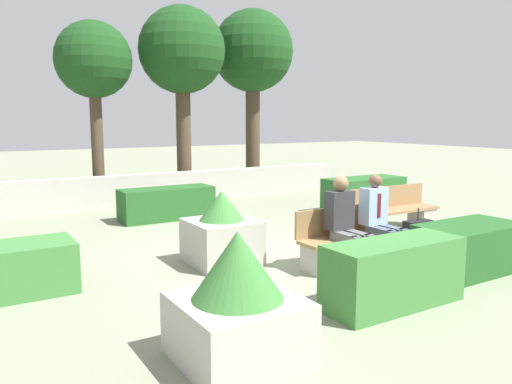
{
  "coord_description": "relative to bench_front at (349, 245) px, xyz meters",
  "views": [
    {
      "loc": [
        -4.02,
        -6.41,
        2.08
      ],
      "look_at": [
        0.23,
        0.5,
        0.9
      ],
      "focal_mm": 35.0,
      "sensor_mm": 36.0,
      "label": 1
    }
  ],
  "objects": [
    {
      "name": "person_seated_woman",
      "position": [
        -0.21,
        -0.13,
        0.41
      ],
      "size": [
        0.38,
        0.64,
        1.31
      ],
      "color": "slate",
      "rests_on": "ground_plane"
    },
    {
      "name": "hedge_block_far_left",
      "position": [
        3.24,
        3.11,
        0.08
      ],
      "size": [
        1.92,
        0.79,
        0.77
      ],
      "color": "#286028",
      "rests_on": "ground_plane"
    },
    {
      "name": "person_seated_man",
      "position": [
        0.44,
        -0.14,
        0.4
      ],
      "size": [
        0.38,
        0.64,
        1.3
      ],
      "color": "#515B70",
      "rests_on": "ground_plane"
    },
    {
      "name": "tree_center_left",
      "position": [
        -1.66,
        7.32,
        3.12
      ],
      "size": [
        1.84,
        1.84,
        4.43
      ],
      "color": "#473828",
      "rests_on": "ground_plane"
    },
    {
      "name": "bench_front",
      "position": [
        0.0,
        0.0,
        0.0
      ],
      "size": [
        1.61,
        0.48,
        0.83
      ],
      "color": "#937047",
      "rests_on": "ground_plane"
    },
    {
      "name": "planter_corner_right",
      "position": [
        -2.76,
        -1.64,
        0.2
      ],
      "size": [
        1.02,
        1.02,
        1.15
      ],
      "color": "#ADA89E",
      "rests_on": "ground_plane"
    },
    {
      "name": "hedge_block_mid_left",
      "position": [
        1.27,
        -1.06,
        0.02
      ],
      "size": [
        1.51,
        0.86,
        0.66
      ],
      "color": "#235623",
      "rests_on": "ground_plane"
    },
    {
      "name": "perimeter_wall",
      "position": [
        -0.76,
        6.62,
        0.07
      ],
      "size": [
        11.42,
        0.3,
        0.75
      ],
      "color": "#ADA89E",
      "rests_on": "ground_plane"
    },
    {
      "name": "planter_corner_left",
      "position": [
        -1.5,
        1.06,
        0.14
      ],
      "size": [
        0.94,
        0.94,
        1.07
      ],
      "color": "#ADA89E",
      "rests_on": "ground_plane"
    },
    {
      "name": "tree_center_right",
      "position": [
        0.6,
        7.24,
        3.48
      ],
      "size": [
        2.27,
        2.27,
        5.02
      ],
      "color": "#473828",
      "rests_on": "ground_plane"
    },
    {
      "name": "hedge_block_near_right",
      "position": [
        -0.97,
        4.55,
        0.02
      ],
      "size": [
        1.94,
        0.69,
        0.67
      ],
      "color": "#235623",
      "rests_on": "ground_plane"
    },
    {
      "name": "ground_plane",
      "position": [
        -0.76,
        1.18,
        -0.31
      ],
      "size": [
        60.0,
        60.0,
        0.0
      ],
      "primitive_type": "plane",
      "color": "gray"
    },
    {
      "name": "bench_left_side",
      "position": [
        2.21,
        1.23,
        0.01
      ],
      "size": [
        1.92,
        0.48,
        0.83
      ],
      "rotation": [
        0.0,
        0.0,
        0.14
      ],
      "color": "#937047",
      "rests_on": "ground_plane"
    },
    {
      "name": "hedge_block_mid_right",
      "position": [
        -0.63,
        -1.43,
        0.06
      ],
      "size": [
        1.69,
        0.62,
        0.74
      ],
      "color": "#3D7A38",
      "rests_on": "ground_plane"
    },
    {
      "name": "tree_rightmost",
      "position": [
        3.1,
        7.79,
        3.68
      ],
      "size": [
        2.41,
        2.41,
        5.3
      ],
      "color": "#473828",
      "rests_on": "ground_plane"
    },
    {
      "name": "suitcase",
      "position": [
        1.34,
        -0.08,
        -0.04
      ],
      "size": [
        0.46,
        0.21,
        0.73
      ],
      "color": "black",
      "rests_on": "ground_plane"
    }
  ]
}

